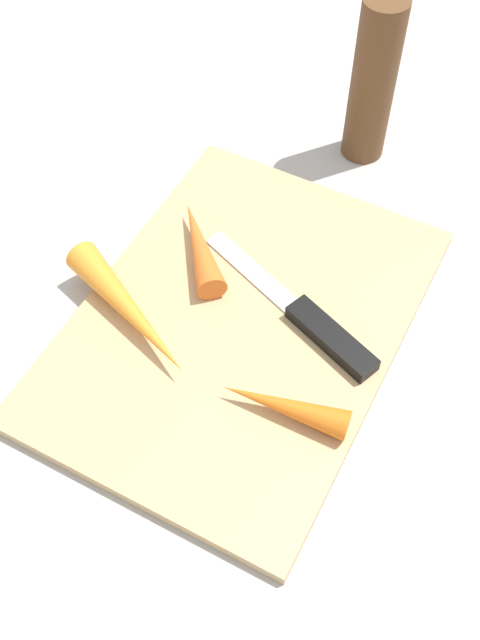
{
  "coord_description": "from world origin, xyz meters",
  "views": [
    {
      "loc": [
        -0.33,
        -0.18,
        0.54
      ],
      "look_at": [
        0.0,
        0.0,
        0.01
      ],
      "focal_mm": 42.7,
      "sensor_mm": 36.0,
      "label": 1
    }
  ],
  "objects_px": {
    "knife": "(320,329)",
    "pepper_grinder": "(373,82)",
    "carrot_medium": "(199,246)",
    "carrot_shortest": "(284,406)",
    "carrot_longest": "(129,310)",
    "cutting_board": "(240,324)"
  },
  "relations": [
    {
      "from": "knife",
      "to": "carrot_medium",
      "type": "height_order",
      "value": "carrot_medium"
    },
    {
      "from": "carrot_shortest",
      "to": "knife",
      "type": "bearing_deg",
      "value": -93.19
    },
    {
      "from": "carrot_medium",
      "to": "carrot_shortest",
      "type": "distance_m",
      "value": 0.18
    },
    {
      "from": "carrot_longest",
      "to": "carrot_shortest",
      "type": "height_order",
      "value": "carrot_longest"
    },
    {
      "from": "knife",
      "to": "carrot_shortest",
      "type": "relative_size",
      "value": 1.9
    },
    {
      "from": "carrot_medium",
      "to": "pepper_grinder",
      "type": "xyz_separation_m",
      "value": [
        0.21,
        -0.07,
        0.06
      ]
    },
    {
      "from": "knife",
      "to": "carrot_medium",
      "type": "xyz_separation_m",
      "value": [
        0.03,
        0.13,
        0.01
      ]
    },
    {
      "from": "knife",
      "to": "pepper_grinder",
      "type": "height_order",
      "value": "pepper_grinder"
    },
    {
      "from": "carrot_medium",
      "to": "pepper_grinder",
      "type": "bearing_deg",
      "value": -61.13
    },
    {
      "from": "carrot_longest",
      "to": "carrot_medium",
      "type": "xyz_separation_m",
      "value": [
        0.09,
        -0.02,
        -0.0
      ]
    },
    {
      "from": "cutting_board",
      "to": "knife",
      "type": "height_order",
      "value": "knife"
    },
    {
      "from": "carrot_shortest",
      "to": "pepper_grinder",
      "type": "xyz_separation_m",
      "value": [
        0.32,
        0.07,
        0.06
      ]
    },
    {
      "from": "knife",
      "to": "carrot_longest",
      "type": "height_order",
      "value": "carrot_longest"
    },
    {
      "from": "carrot_longest",
      "to": "carrot_medium",
      "type": "bearing_deg",
      "value": 103.86
    },
    {
      "from": "pepper_grinder",
      "to": "knife",
      "type": "bearing_deg",
      "value": -166.07
    },
    {
      "from": "carrot_longest",
      "to": "carrot_shortest",
      "type": "bearing_deg",
      "value": 16.43
    },
    {
      "from": "cutting_board",
      "to": "carrot_shortest",
      "type": "distance_m",
      "value": 0.1
    },
    {
      "from": "carrot_medium",
      "to": "knife",
      "type": "bearing_deg",
      "value": -143.62
    },
    {
      "from": "carrot_medium",
      "to": "pepper_grinder",
      "type": "relative_size",
      "value": 0.61
    },
    {
      "from": "carrot_longest",
      "to": "pepper_grinder",
      "type": "bearing_deg",
      "value": 97.39
    },
    {
      "from": "cutting_board",
      "to": "carrot_longest",
      "type": "distance_m",
      "value": 0.1
    },
    {
      "from": "carrot_medium",
      "to": "carrot_shortest",
      "type": "height_order",
      "value": "carrot_medium"
    }
  ]
}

